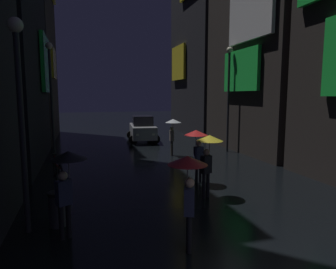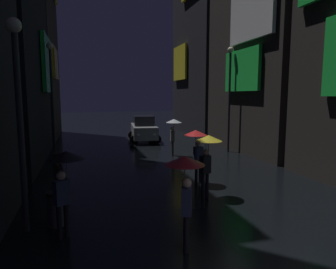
{
  "view_description": "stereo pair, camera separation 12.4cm",
  "coord_description": "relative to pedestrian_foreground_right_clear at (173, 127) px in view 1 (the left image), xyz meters",
  "views": [
    {
      "loc": [
        -3.65,
        -3.19,
        3.44
      ],
      "look_at": [
        0.0,
        9.11,
        1.76
      ],
      "focal_mm": 32.0,
      "sensor_mm": 36.0,
      "label": 1
    },
    {
      "loc": [
        -3.53,
        -3.23,
        3.44
      ],
      "look_at": [
        0.0,
        9.11,
        1.76
      ],
      "focal_mm": 32.0,
      "sensor_mm": 36.0,
      "label": 2
    }
  ],
  "objects": [
    {
      "name": "streetlamp_left_far",
      "position": [
        -6.38,
        0.56,
        2.1
      ],
      "size": [
        0.36,
        0.36,
        6.1
      ],
      "color": "#2D2D33",
      "rests_on": "ground"
    },
    {
      "name": "pedestrian_foreground_left_black",
      "position": [
        -5.36,
        -8.66,
        0.0
      ],
      "size": [
        0.9,
        0.9,
        2.12
      ],
      "color": "black",
      "rests_on": "ground"
    },
    {
      "name": "pedestrian_far_right_red",
      "position": [
        -0.71,
        -5.38,
        0.0
      ],
      "size": [
        0.9,
        0.9,
        2.12
      ],
      "color": "black",
      "rests_on": "ground"
    },
    {
      "name": "pedestrian_midstreet_centre_red",
      "position": [
        -2.78,
        -10.01,
        0.0
      ],
      "size": [
        0.9,
        0.9,
        2.12
      ],
      "color": "black",
      "rests_on": "ground"
    },
    {
      "name": "building_left_far",
      "position": [
        -8.87,
        9.61,
        7.32
      ],
      "size": [
        4.25,
        8.88,
        17.97
      ],
      "color": "#33302D",
      "rests_on": "ground"
    },
    {
      "name": "building_right_mid",
      "position": [
        6.09,
        0.38,
        5.31
      ],
      "size": [
        4.25,
        8.45,
        13.94
      ],
      "color": "#2D2826",
      "rests_on": "ground"
    },
    {
      "name": "streetlamp_right_far",
      "position": [
        3.62,
        0.34,
        2.19
      ],
      "size": [
        0.36,
        0.36,
        6.28
      ],
      "color": "#2D2D33",
      "rests_on": "ground"
    },
    {
      "name": "pedestrian_foreground_right_clear",
      "position": [
        0.0,
        0.0,
        0.0
      ],
      "size": [
        0.9,
        0.9,
        2.12
      ],
      "color": "#38332D",
      "rests_on": "ground"
    },
    {
      "name": "trash_bin",
      "position": [
        -5.68,
        -7.95,
        -1.2
      ],
      "size": [
        0.46,
        0.46,
        0.93
      ],
      "color": "#3F3F47",
      "rests_on": "ground"
    },
    {
      "name": "bicycle_parked_at_storefront",
      "position": [
        -5.98,
        -3.1,
        -1.28
      ],
      "size": [
        0.53,
        1.77,
        0.96
      ],
      "color": "black",
      "rests_on": "ground"
    },
    {
      "name": "building_right_far",
      "position": [
        6.11,
        9.44,
        7.58
      ],
      "size": [
        4.25,
        8.54,
        18.49
      ],
      "color": "black",
      "rests_on": "ground"
    },
    {
      "name": "streetlamp_left_near",
      "position": [
        -6.38,
        -8.11,
        1.63
      ],
      "size": [
        0.36,
        0.36,
        5.24
      ],
      "color": "#2D2D33",
      "rests_on": "ground"
    },
    {
      "name": "pedestrian_midstreet_left_yellow",
      "position": [
        -0.92,
        -6.94,
        0.0
      ],
      "size": [
        0.9,
        0.9,
        2.12
      ],
      "color": "black",
      "rests_on": "ground"
    },
    {
      "name": "car_distant",
      "position": [
        -0.52,
        5.95,
        -0.74
      ],
      "size": [
        2.54,
        4.28,
        1.92
      ],
      "color": "#99999E",
      "rests_on": "ground"
    }
  ]
}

